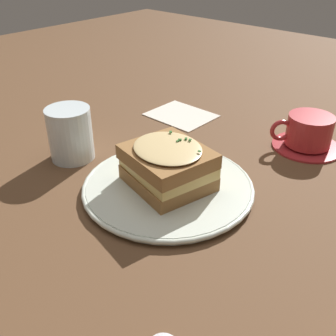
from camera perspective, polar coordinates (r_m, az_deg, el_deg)
ground_plane at (r=0.62m, az=-1.58°, el=-3.71°), size 2.40×2.40×0.00m
dinner_plate at (r=0.62m, az=-0.00°, el=-2.71°), size 0.27×0.27×0.01m
sandwich at (r=0.60m, az=-0.03°, el=0.37°), size 0.14×0.13×0.07m
teacup_with_saucer at (r=0.78m, az=19.65°, el=4.73°), size 0.13×0.13×0.06m
water_glass at (r=0.71m, az=-13.99°, el=4.84°), size 0.08×0.08×0.09m
napkin at (r=0.88m, az=1.91°, el=7.72°), size 0.14×0.11×0.00m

